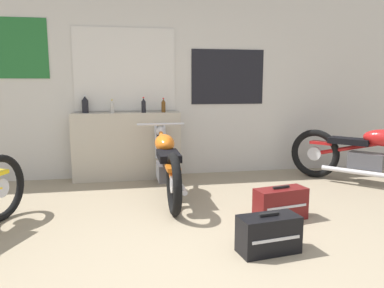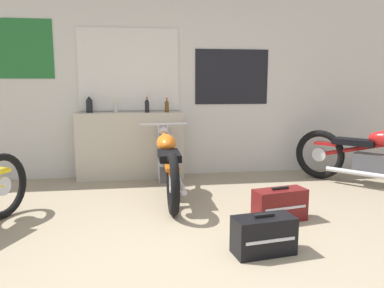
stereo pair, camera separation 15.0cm
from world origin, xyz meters
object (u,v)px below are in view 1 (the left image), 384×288
object	(u,v)px
bottle_right_center	(163,106)
motorcycle_red	(373,155)
bottle_leftmost	(85,105)
hard_case_black	(269,234)
bottle_left_center	(112,107)
motorcycle_orange	(166,162)
bottle_center	(144,106)
hard_case_darkred	(281,204)

from	to	relation	value
bottle_right_center	motorcycle_red	distance (m)	2.90
bottle_leftmost	hard_case_black	size ratio (longest dim) A/B	0.48
bottle_left_center	motorcycle_orange	size ratio (longest dim) A/B	0.09
bottle_leftmost	bottle_left_center	world-z (taller)	bottle_leftmost
bottle_center	bottle_right_center	world-z (taller)	bottle_center
bottle_leftmost	bottle_center	bearing A→B (deg)	-6.14
bottle_right_center	motorcycle_red	xyz separation A→B (m)	(2.68, -0.93, -0.62)
bottle_center	motorcycle_orange	bearing A→B (deg)	-75.65
bottle_center	motorcycle_orange	size ratio (longest dim) A/B	0.10
motorcycle_orange	bottle_center	bearing A→B (deg)	104.35
bottle_left_center	motorcycle_orange	bearing A→B (deg)	-52.87
bottle_leftmost	bottle_center	xyz separation A→B (m)	(0.80, -0.09, -0.01)
bottle_left_center	hard_case_black	xyz separation A→B (m)	(1.28, -2.58, -0.88)
bottle_leftmost	hard_case_darkred	distance (m)	2.98
motorcycle_red	motorcycle_orange	distance (m)	2.74
bottle_left_center	bottle_center	bearing A→B (deg)	-2.12
bottle_left_center	motorcycle_orange	world-z (taller)	bottle_left_center
bottle_center	motorcycle_red	world-z (taller)	bottle_center
bottle_center	motorcycle_orange	xyz separation A→B (m)	(0.21, -0.84, -0.64)
hard_case_black	bottle_leftmost	bearing A→B (deg)	121.89
bottle_leftmost	hard_case_darkred	xyz separation A→B (m)	(2.05, -1.97, -0.90)
bottle_left_center	bottle_center	distance (m)	0.43
bottle_center	motorcycle_orange	distance (m)	1.08
motorcycle_red	bottle_left_center	bearing A→B (deg)	164.44
bottle_left_center	hard_case_black	distance (m)	3.02
bottle_leftmost	hard_case_darkred	bearing A→B (deg)	-43.79
bottle_center	hard_case_black	size ratio (longest dim) A/B	0.42
bottle_left_center	motorcycle_orange	xyz separation A→B (m)	(0.65, -0.86, -0.63)
bottle_right_center	hard_case_darkred	distance (m)	2.30
bottle_center	hard_case_black	distance (m)	2.85
hard_case_darkred	bottle_center	bearing A→B (deg)	123.67
hard_case_darkred	motorcycle_red	bearing A→B (deg)	29.31
hard_case_black	hard_case_darkred	bearing A→B (deg)	59.70
bottle_leftmost	bottle_left_center	xyz separation A→B (m)	(0.37, -0.07, -0.03)
bottle_left_center	motorcycle_red	xyz separation A→B (m)	(3.39, -0.94, -0.61)
bottle_right_center	hard_case_black	xyz separation A→B (m)	(0.57, -2.57, -0.89)
motorcycle_red	hard_case_darkred	distance (m)	1.97
hard_case_black	bottle_right_center	bearing A→B (deg)	102.60
bottle_center	hard_case_darkred	xyz separation A→B (m)	(1.25, -1.88, -0.89)
motorcycle_red	hard_case_darkred	bearing A→B (deg)	-150.69
bottle_leftmost	hard_case_black	xyz separation A→B (m)	(1.65, -2.65, -0.91)
motorcycle_red	hard_case_black	xyz separation A→B (m)	(-2.10, -1.64, -0.27)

